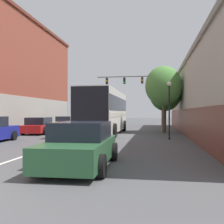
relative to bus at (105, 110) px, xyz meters
name	(u,v)px	position (x,y,z in m)	size (l,w,h in m)	color
lane_center_line	(90,134)	(-1.08, -0.58, -1.95)	(0.14, 45.42, 0.01)	silver
bus	(105,110)	(0.00, 0.00, 0.00)	(2.92, 10.56, 3.48)	silver
hatchback_foreground	(80,146)	(1.72, -13.04, -1.27)	(2.16, 4.24, 1.44)	#285633
parked_car_left_mid	(40,126)	(-5.33, -0.80, -1.31)	(2.26, 4.50, 1.35)	red
parked_car_left_far	(67,123)	(-5.27, 6.02, -1.31)	(2.35, 4.33, 1.34)	silver
parked_car_left_distant	(82,121)	(-5.15, 11.25, -1.33)	(2.10, 4.69, 1.30)	black
traffic_signal_gantry	(140,87)	(2.26, 12.11, 3.01)	(8.38, 0.36, 6.65)	#514C47
street_lamp	(169,107)	(5.03, -3.72, 0.16)	(0.29, 0.29, 3.79)	black
street_tree_near	(165,94)	(5.05, 3.10, 1.52)	(2.87, 2.59, 5.06)	#4C3823
street_tree_far	(163,86)	(4.82, 1.33, 2.05)	(3.07, 2.76, 5.70)	brown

